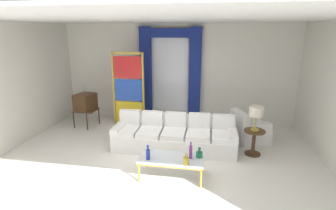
# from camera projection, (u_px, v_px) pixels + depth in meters

# --- Properties ---
(ground_plane) EXTENTS (16.00, 16.00, 0.00)m
(ground_plane) POSITION_uv_depth(u_px,v_px,m) (157.00, 161.00, 5.88)
(ground_plane) COLOR white
(wall_rear) EXTENTS (8.00, 0.12, 3.00)m
(wall_rear) POSITION_uv_depth(u_px,v_px,m) (177.00, 73.00, 8.38)
(wall_rear) COLOR white
(wall_rear) RESTS_ON ground
(wall_left) EXTENTS (0.12, 7.00, 3.00)m
(wall_left) POSITION_uv_depth(u_px,v_px,m) (19.00, 84.00, 6.65)
(wall_left) COLOR white
(wall_left) RESTS_ON ground
(ceiling_slab) EXTENTS (8.00, 7.60, 0.04)m
(ceiling_slab) POSITION_uv_depth(u_px,v_px,m) (164.00, 19.00, 5.82)
(ceiling_slab) COLOR white
(curtained_window) EXTENTS (2.00, 0.17, 2.70)m
(curtained_window) POSITION_uv_depth(u_px,v_px,m) (170.00, 66.00, 8.19)
(curtained_window) COLOR white
(curtained_window) RESTS_ON ground
(couch_white_long) EXTENTS (2.93, 0.96, 0.86)m
(couch_white_long) POSITION_uv_depth(u_px,v_px,m) (175.00, 136.00, 6.50)
(couch_white_long) COLOR white
(couch_white_long) RESTS_ON ground
(coffee_table) EXTENTS (1.26, 0.65, 0.41)m
(coffee_table) POSITION_uv_depth(u_px,v_px,m) (172.00, 159.00, 5.17)
(coffee_table) COLOR silver
(coffee_table) RESTS_ON ground
(bottle_blue_decanter) EXTENTS (0.07, 0.07, 0.30)m
(bottle_blue_decanter) POSITION_uv_depth(u_px,v_px,m) (148.00, 154.00, 5.07)
(bottle_blue_decanter) COLOR navy
(bottle_blue_decanter) RESTS_ON coffee_table
(bottle_crystal_tall) EXTENTS (0.06, 0.06, 0.34)m
(bottle_crystal_tall) POSITION_uv_depth(u_px,v_px,m) (191.00, 152.00, 5.11)
(bottle_crystal_tall) COLOR #753384
(bottle_crystal_tall) RESTS_ON coffee_table
(bottle_amber_squat) EXTENTS (0.13, 0.13, 0.21)m
(bottle_amber_squat) POSITION_uv_depth(u_px,v_px,m) (199.00, 154.00, 5.17)
(bottle_amber_squat) COLOR #196B3D
(bottle_amber_squat) RESTS_ON coffee_table
(bottle_ruby_flask) EXTENTS (0.11, 0.11, 0.23)m
(bottle_ruby_flask) POSITION_uv_depth(u_px,v_px,m) (186.00, 160.00, 4.88)
(bottle_ruby_flask) COLOR gold
(bottle_ruby_flask) RESTS_ON coffee_table
(vintage_tv) EXTENTS (0.63, 0.69, 1.35)m
(vintage_tv) POSITION_uv_depth(u_px,v_px,m) (85.00, 103.00, 7.86)
(vintage_tv) COLOR #472D19
(vintage_tv) RESTS_ON ground
(armchair_white) EXTENTS (1.05, 1.04, 0.80)m
(armchair_white) POSITION_uv_depth(u_px,v_px,m) (248.00, 130.00, 6.92)
(armchair_white) COLOR white
(armchair_white) RESTS_ON ground
(stained_glass_divider) EXTENTS (0.95, 0.05, 2.20)m
(stained_glass_divider) POSITION_uv_depth(u_px,v_px,m) (128.00, 92.00, 7.81)
(stained_glass_divider) COLOR gold
(stained_glass_divider) RESTS_ON ground
(peacock_figurine) EXTENTS (0.44, 0.60, 0.50)m
(peacock_figurine) POSITION_uv_depth(u_px,v_px,m) (139.00, 125.00, 7.49)
(peacock_figurine) COLOR beige
(peacock_figurine) RESTS_ON ground
(round_side_table) EXTENTS (0.48, 0.48, 0.59)m
(round_side_table) POSITION_uv_depth(u_px,v_px,m) (254.00, 140.00, 6.12)
(round_side_table) COLOR #472D19
(round_side_table) RESTS_ON ground
(table_lamp_brass) EXTENTS (0.32, 0.32, 0.57)m
(table_lamp_brass) POSITION_uv_depth(u_px,v_px,m) (256.00, 112.00, 5.94)
(table_lamp_brass) COLOR #B29338
(table_lamp_brass) RESTS_ON round_side_table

